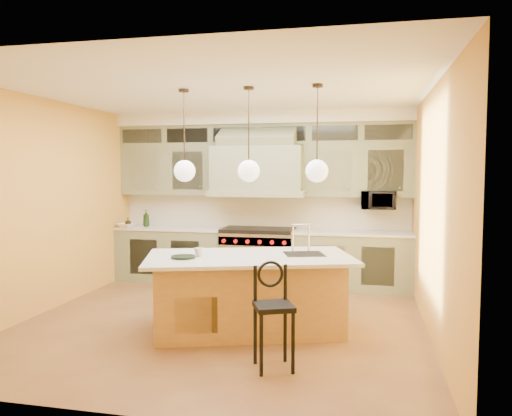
% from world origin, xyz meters
% --- Properties ---
extents(floor, '(5.00, 5.00, 0.00)m').
position_xyz_m(floor, '(0.00, 0.00, 0.00)').
color(floor, brown).
rests_on(floor, ground).
extents(ceiling, '(5.00, 5.00, 0.00)m').
position_xyz_m(ceiling, '(0.00, 0.00, 2.90)').
color(ceiling, white).
rests_on(ceiling, wall_back).
extents(wall_back, '(5.00, 0.00, 5.00)m').
position_xyz_m(wall_back, '(0.00, 2.50, 1.45)').
color(wall_back, gold).
rests_on(wall_back, ground).
extents(wall_front, '(5.00, 0.00, 5.00)m').
position_xyz_m(wall_front, '(0.00, -2.50, 1.45)').
color(wall_front, gold).
rests_on(wall_front, ground).
extents(wall_left, '(0.00, 5.00, 5.00)m').
position_xyz_m(wall_left, '(-2.50, 0.00, 1.45)').
color(wall_left, gold).
rests_on(wall_left, ground).
extents(wall_right, '(0.00, 5.00, 5.00)m').
position_xyz_m(wall_right, '(2.50, 0.00, 1.45)').
color(wall_right, gold).
rests_on(wall_right, ground).
extents(back_cabinetry, '(5.00, 0.77, 2.90)m').
position_xyz_m(back_cabinetry, '(0.00, 2.23, 1.43)').
color(back_cabinetry, gray).
rests_on(back_cabinetry, floor).
extents(range, '(1.20, 0.74, 0.96)m').
position_xyz_m(range, '(0.00, 2.14, 0.49)').
color(range, silver).
rests_on(range, floor).
extents(kitchen_island, '(2.68, 1.95, 1.35)m').
position_xyz_m(kitchen_island, '(0.41, -0.25, 0.47)').
color(kitchen_island, '#A17839').
rests_on(kitchen_island, floor).
extents(counter_stool, '(0.47, 0.47, 1.03)m').
position_xyz_m(counter_stool, '(0.89, -1.30, 0.58)').
color(counter_stool, black).
rests_on(counter_stool, floor).
extents(microwave, '(0.54, 0.37, 0.30)m').
position_xyz_m(microwave, '(1.95, 2.25, 1.45)').
color(microwave, black).
rests_on(microwave, back_cabinetry).
extents(oil_bottle_a, '(0.13, 0.13, 0.29)m').
position_xyz_m(oil_bottle_a, '(-2.03, 2.15, 1.09)').
color(oil_bottle_a, black).
rests_on(oil_bottle_a, back_cabinetry).
extents(oil_bottle_b, '(0.08, 0.08, 0.17)m').
position_xyz_m(oil_bottle_b, '(-2.26, 1.92, 1.02)').
color(oil_bottle_b, black).
rests_on(oil_bottle_b, back_cabinetry).
extents(fruit_bowl, '(0.34, 0.34, 0.07)m').
position_xyz_m(fruit_bowl, '(-2.30, 1.92, 0.98)').
color(fruit_bowl, white).
rests_on(fruit_bowl, back_cabinetry).
extents(cup, '(0.11, 0.11, 0.10)m').
position_xyz_m(cup, '(-0.15, -0.48, 0.97)').
color(cup, silver).
rests_on(cup, kitchen_island).
extents(pendant_left, '(0.26, 0.26, 1.11)m').
position_xyz_m(pendant_left, '(-0.40, -0.25, 1.95)').
color(pendant_left, '#2D2319').
rests_on(pendant_left, ceiling).
extents(pendant_center, '(0.26, 0.26, 1.11)m').
position_xyz_m(pendant_center, '(0.40, -0.25, 1.95)').
color(pendant_center, '#2D2319').
rests_on(pendant_center, ceiling).
extents(pendant_right, '(0.26, 0.26, 1.11)m').
position_xyz_m(pendant_right, '(1.20, -0.25, 1.95)').
color(pendant_right, '#2D2319').
rests_on(pendant_right, ceiling).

